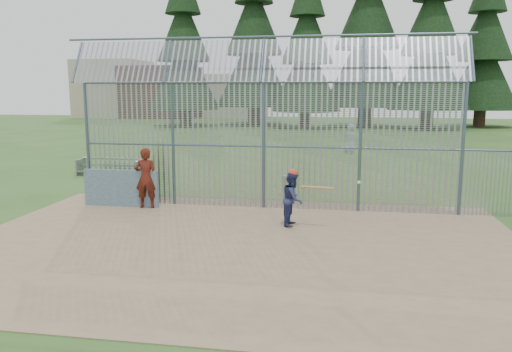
% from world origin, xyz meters
% --- Properties ---
extents(ground, '(120.00, 120.00, 0.00)m').
position_xyz_m(ground, '(0.00, 0.00, 0.00)').
color(ground, '#2D511E').
rests_on(ground, ground).
extents(dirt_infield, '(14.00, 10.00, 0.02)m').
position_xyz_m(dirt_infield, '(0.00, -0.50, 0.01)').
color(dirt_infield, '#756047').
rests_on(dirt_infield, ground).
extents(dugout_wall, '(2.50, 0.12, 1.20)m').
position_xyz_m(dugout_wall, '(-4.60, 2.90, 0.62)').
color(dugout_wall, '#38566B').
rests_on(dugout_wall, dirt_infield).
extents(batter, '(0.65, 0.79, 1.50)m').
position_xyz_m(batter, '(1.12, 1.49, 0.77)').
color(batter, navy).
rests_on(batter, dirt_infield).
extents(onlooker, '(0.76, 0.55, 1.94)m').
position_xyz_m(onlooker, '(-3.71, 2.84, 0.99)').
color(onlooker, maroon).
rests_on(onlooker, dirt_infield).
extents(bg_kid_standing, '(0.91, 0.62, 1.80)m').
position_xyz_m(bg_kid_standing, '(3.06, 18.61, 0.90)').
color(bg_kid_standing, gray).
rests_on(bg_kid_standing, ground).
extents(batting_gear, '(1.95, 0.38, 0.52)m').
position_xyz_m(batting_gear, '(1.34, 1.45, 1.41)').
color(batting_gear, red).
rests_on(batting_gear, ground).
extents(trash_can, '(0.56, 0.56, 0.82)m').
position_xyz_m(trash_can, '(0.61, 5.46, 0.38)').
color(trash_can, gray).
rests_on(trash_can, ground).
extents(bleacher, '(3.00, 0.95, 0.72)m').
position_xyz_m(bleacher, '(-7.76, 8.69, 0.41)').
color(bleacher, gray).
rests_on(bleacher, ground).
extents(backstop_fence, '(20.09, 0.81, 5.30)m').
position_xyz_m(backstop_fence, '(1.81, 3.43, 2.36)').
color(backstop_fence, '#47566B').
rests_on(backstop_fence, ground).
extents(conifer_row, '(38.48, 12.26, 20.20)m').
position_xyz_m(conifer_row, '(1.93, 41.51, 10.83)').
color(conifer_row, '#332319').
rests_on(conifer_row, ground).
extents(distant_buildings, '(26.50, 10.50, 8.00)m').
position_xyz_m(distant_buildings, '(-23.18, 56.49, 3.60)').
color(distant_buildings, brown).
rests_on(distant_buildings, ground).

